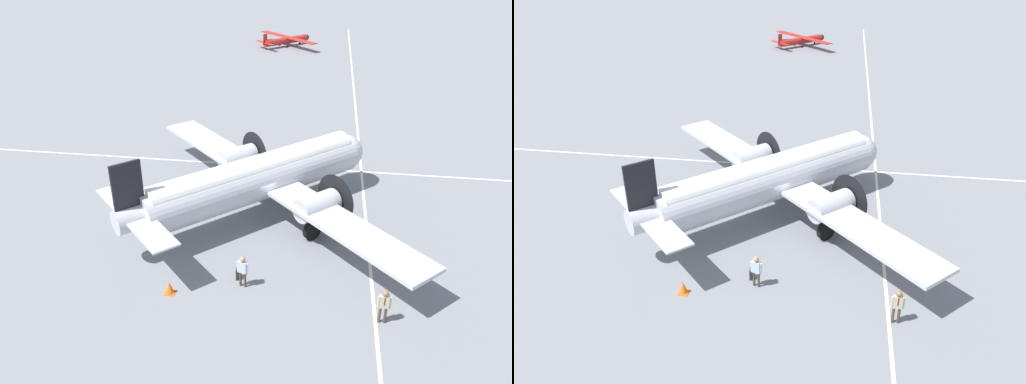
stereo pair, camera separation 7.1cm
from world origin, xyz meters
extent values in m
plane|color=slate|center=(0.00, 0.00, 0.00)|extent=(300.00, 300.00, 0.00)
cube|color=silver|center=(0.00, 6.40, 0.00)|extent=(120.00, 0.16, 0.01)
cube|color=silver|center=(-6.80, 0.00, 0.00)|extent=(0.16, 120.00, 0.01)
cylinder|color=silver|center=(0.00, 0.00, 2.28)|extent=(11.35, 11.76, 2.36)
cylinder|color=white|center=(0.00, 0.00, 2.93)|extent=(10.36, 10.77, 1.65)
sphere|color=silver|center=(-4.82, 5.06, 2.28)|extent=(2.25, 2.25, 2.25)
cylinder|color=silver|center=(4.82, -5.06, 2.40)|extent=(2.82, 2.87, 1.30)
cube|color=black|center=(5.17, -5.43, 4.05)|extent=(1.16, 1.21, 2.72)
cube|color=silver|center=(5.05, -5.31, 2.52)|extent=(6.15, 5.94, 0.10)
cube|color=silver|center=(-0.71, 0.74, 1.99)|extent=(17.81, 17.10, 0.20)
cylinder|color=silver|center=(-3.64, -1.72, 2.01)|extent=(2.59, 2.63, 1.30)
cylinder|color=black|center=(-4.54, -0.77, 2.01)|extent=(2.01, 1.91, 2.73)
sphere|color=black|center=(-4.62, -0.68, 2.01)|extent=(0.45, 0.45, 0.45)
cylinder|color=silver|center=(1.90, 3.55, 2.01)|extent=(2.59, 2.63, 1.30)
cylinder|color=black|center=(0.99, 4.50, 2.01)|extent=(2.01, 1.91, 2.73)
sphere|color=black|center=(0.91, 4.58, 2.01)|extent=(0.45, 0.45, 0.45)
cylinder|color=#4C4C51|center=(-3.47, -1.89, 1.02)|extent=(0.18, 0.18, 0.94)
cylinder|color=black|center=(-3.47, -1.89, 0.55)|extent=(0.98, 1.00, 1.10)
cylinder|color=#4C4C51|center=(2.06, 3.37, 1.02)|extent=(0.18, 0.18, 0.94)
cylinder|color=black|center=(2.06, 3.37, 0.55)|extent=(0.98, 1.00, 1.10)
cylinder|color=#4C4C51|center=(-3.76, 3.95, 0.78)|extent=(0.14, 0.14, 0.87)
cylinder|color=black|center=(-3.76, 3.95, 0.35)|extent=(0.61, 0.63, 0.70)
cylinder|color=#473D2D|center=(8.12, 6.78, 0.41)|extent=(0.12, 0.12, 0.83)
cylinder|color=#473D2D|center=(8.13, 6.53, 0.41)|extent=(0.12, 0.12, 0.83)
cube|color=beige|center=(8.12, 6.66, 1.14)|extent=(0.21, 0.40, 0.62)
sphere|color=#8C6647|center=(8.12, 6.66, 1.59)|extent=(0.28, 0.28, 0.28)
cylinder|color=beige|center=(8.11, 6.90, 1.11)|extent=(0.10, 0.10, 0.59)
cylinder|color=beige|center=(8.13, 6.41, 1.11)|extent=(0.10, 0.10, 0.59)
cube|color=maroon|center=(8.22, 6.66, 1.21)|extent=(0.01, 0.05, 0.40)
cylinder|color=#473D2D|center=(6.55, 0.21, 0.40)|extent=(0.12, 0.12, 0.81)
cylinder|color=#473D2D|center=(6.61, 0.44, 0.40)|extent=(0.12, 0.12, 0.81)
cube|color=silver|center=(6.58, 0.33, 1.11)|extent=(0.27, 0.42, 0.61)
sphere|color=tan|center=(6.58, 0.33, 1.55)|extent=(0.27, 0.27, 0.27)
cylinder|color=silver|center=(6.52, 0.09, 1.08)|extent=(0.09, 0.09, 0.58)
cylinder|color=silver|center=(6.64, 0.56, 1.08)|extent=(0.09, 0.09, 0.58)
cube|color=#232328|center=(6.05, -0.02, 0.30)|extent=(0.35, 0.13, 0.60)
cube|color=black|center=(6.05, -0.02, 0.63)|extent=(0.13, 0.09, 0.02)
cylinder|color=#B2231E|center=(-45.90, -2.52, 0.80)|extent=(5.76, 5.84, 0.89)
sphere|color=black|center=(-48.57, 0.21, 0.80)|extent=(0.80, 0.80, 0.80)
cube|color=#B2231E|center=(-46.19, -2.23, 1.20)|extent=(8.62, 8.49, 0.08)
cube|color=#B2231E|center=(-43.40, -5.06, 1.51)|extent=(0.50, 0.51, 1.16)
cube|color=#B2231E|center=(-43.40, -5.06, 0.93)|extent=(2.95, 2.91, 0.04)
cylinder|color=black|center=(-47.72, -0.66, 0.14)|extent=(0.25, 0.26, 0.28)
cylinder|color=#4C4C51|center=(-47.72, -0.66, 0.24)|extent=(0.06, 0.06, 0.21)
cylinder|color=black|center=(-46.20, -3.37, 0.14)|extent=(0.25, 0.26, 0.28)
cylinder|color=#4C4C51|center=(-46.20, -3.37, 0.24)|extent=(0.06, 0.06, 0.21)
cylinder|color=black|center=(-45.04, -2.24, 0.14)|extent=(0.25, 0.26, 0.28)
cylinder|color=#4C4C51|center=(-45.04, -2.24, 0.24)|extent=(0.06, 0.06, 0.21)
cube|color=orange|center=(7.56, -2.95, 0.01)|extent=(0.48, 0.48, 0.03)
cone|color=orange|center=(7.56, -2.95, 0.31)|extent=(0.40, 0.40, 0.63)
camera|label=1|loc=(25.01, 3.64, 15.18)|focal=35.00mm
camera|label=2|loc=(25.00, 3.71, 15.18)|focal=35.00mm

